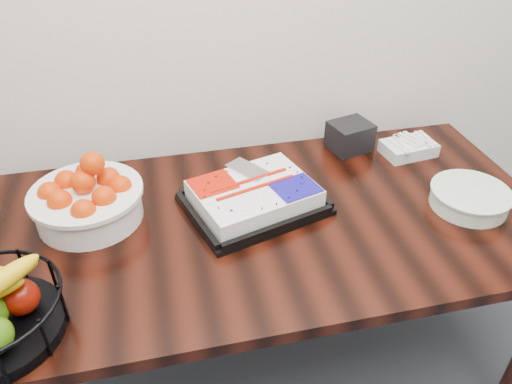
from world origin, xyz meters
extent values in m
cube|color=black|center=(0.00, 2.00, 0.73)|extent=(1.80, 0.90, 0.04)
cylinder|color=black|center=(-0.82, 2.37, 0.35)|extent=(0.07, 0.07, 0.71)
cylinder|color=black|center=(0.82, 2.37, 0.35)|extent=(0.07, 0.07, 0.71)
cube|color=black|center=(-0.03, 2.06, 0.76)|extent=(0.49, 0.43, 0.02)
cube|color=white|center=(-0.03, 2.06, 0.80)|extent=(0.43, 0.36, 0.06)
cube|color=#B11303|center=(-0.14, 2.14, 0.83)|extent=(0.16, 0.15, 0.00)
cube|color=#120B83|center=(0.08, 1.99, 0.83)|extent=(0.16, 0.15, 0.00)
cube|color=silver|center=(0.00, 2.15, 0.83)|extent=(0.14, 0.16, 0.00)
cylinder|color=white|center=(-0.54, 2.12, 0.80)|extent=(0.32, 0.32, 0.10)
cylinder|color=white|center=(-0.54, 2.12, 0.85)|extent=(0.34, 0.34, 0.01)
cylinder|color=white|center=(0.65, 1.91, 0.78)|extent=(0.24, 0.24, 0.06)
cylinder|color=white|center=(0.65, 1.91, 0.81)|extent=(0.25, 0.25, 0.01)
cube|color=silver|center=(0.61, 2.26, 0.77)|extent=(0.21, 0.15, 0.05)
cube|color=black|center=(0.41, 2.35, 0.80)|extent=(0.18, 0.16, 0.11)
camera|label=1|loc=(-0.31, 0.80, 1.73)|focal=35.00mm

